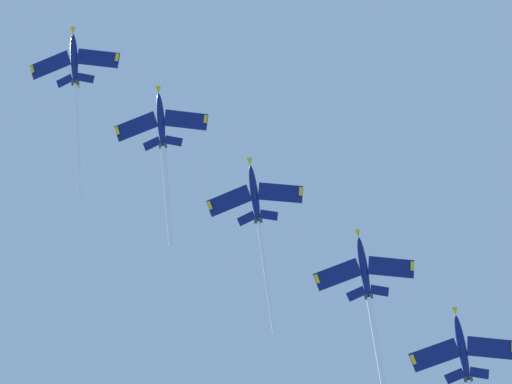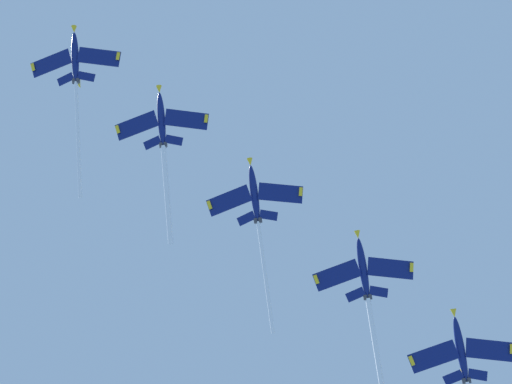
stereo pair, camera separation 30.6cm
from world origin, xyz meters
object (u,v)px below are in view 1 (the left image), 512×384
jet_fourth (369,301)px  jet_fifth (468,377)px  jet_lead (75,78)px  jet_third (257,211)px  jet_second (163,146)px

jet_fourth → jet_fifth: size_ratio=1.05×
jet_lead → jet_third: size_ratio=1.07×
jet_lead → jet_fourth: 77.56m
jet_fourth → jet_fifth: (20.48, -4.80, -8.39)m
jet_second → jet_fourth: (48.14, -11.63, -16.99)m
jet_second → jet_third: 23.97m
jet_second → jet_third: bearing=-15.5°
jet_fourth → jet_third: bearing=168.0°
jet_fifth → jet_lead: bearing=166.6°
jet_fourth → jet_fifth: jet_fourth is taller
jet_lead → jet_second: jet_lead is taller
jet_lead → jet_fourth: (71.15, -17.09, -25.73)m
jet_lead → jet_second: bearing=-13.3°
jet_third → jet_fifth: (46.56, -10.33, -18.27)m
jet_fourth → jet_second: bearing=166.4°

